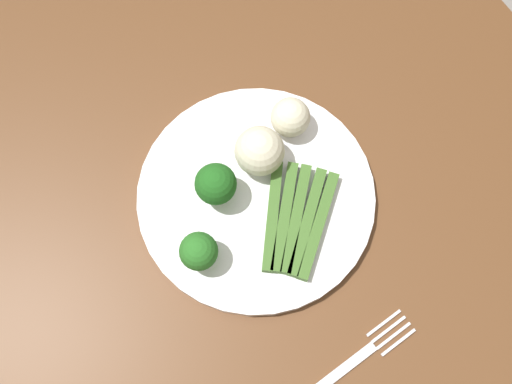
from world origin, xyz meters
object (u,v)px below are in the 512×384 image
(broccoli_right, at_px, (200,254))
(cauliflower_front, at_px, (260,151))
(broccoli_front_left, at_px, (216,184))
(fork, at_px, (348,365))
(asparagus_bundle, at_px, (296,220))
(cauliflower_left, at_px, (290,117))
(plate, at_px, (256,196))
(dining_table, at_px, (238,260))

(broccoli_right, bearing_deg, cauliflower_front, 121.50)
(broccoli_right, height_order, cauliflower_front, cauliflower_front)
(broccoli_front_left, bearing_deg, fork, 6.70)
(fork, bearing_deg, asparagus_bundle, 73.79)
(cauliflower_left, distance_m, fork, 0.27)
(broccoli_front_left, xyz_separation_m, broccoli_right, (0.06, -0.05, -0.00))
(fork, bearing_deg, plate, 82.33)
(plate, height_order, asparagus_bundle, asparagus_bundle)
(broccoli_right, height_order, cauliflower_left, broccoli_right)
(cauliflower_front, bearing_deg, dining_table, -46.63)
(plate, bearing_deg, broccoli_front_left, -119.65)
(asparagus_bundle, bearing_deg, plate, 65.61)
(fork, bearing_deg, broccoli_front_left, 91.95)
(fork, bearing_deg, broccoli_right, 109.54)
(plate, xyz_separation_m, fork, (0.21, -0.01, -0.01))
(asparagus_bundle, xyz_separation_m, cauliflower_front, (-0.08, 0.00, 0.02))
(cauliflower_left, bearing_deg, cauliflower_front, -69.13)
(broccoli_right, relative_size, cauliflower_left, 1.09)
(cauliflower_left, xyz_separation_m, cauliflower_front, (0.02, -0.05, 0.01))
(broccoli_front_left, distance_m, fork, 0.23)
(dining_table, bearing_deg, cauliflower_left, 125.07)
(asparagus_bundle, distance_m, cauliflower_front, 0.08)
(asparagus_bundle, relative_size, cauliflower_left, 2.93)
(plate, height_order, broccoli_right, broccoli_right)
(plate, bearing_deg, dining_table, -54.18)
(dining_table, bearing_deg, plate, 125.82)
(asparagus_bundle, relative_size, cauliflower_front, 2.39)
(dining_table, bearing_deg, fork, 11.45)
(dining_table, xyz_separation_m, asparagus_bundle, (0.02, 0.07, 0.12))
(plate, distance_m, cauliflower_left, 0.10)
(asparagus_bundle, distance_m, fork, 0.16)
(asparagus_bundle, distance_m, broccoli_right, 0.11)
(asparagus_bundle, bearing_deg, dining_table, 118.40)
(broccoli_front_left, bearing_deg, plate, 60.35)
(dining_table, xyz_separation_m, fork, (0.17, 0.03, 0.10))
(cauliflower_front, bearing_deg, asparagus_bundle, -1.47)
(cauliflower_left, relative_size, cauliflower_front, 0.81)
(plate, xyz_separation_m, asparagus_bundle, (0.05, 0.02, 0.01))
(dining_table, height_order, plate, plate)
(plate, relative_size, fork, 1.61)
(cauliflower_front, bearing_deg, broccoli_front_left, -79.68)
(plate, distance_m, cauliflower_front, 0.05)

